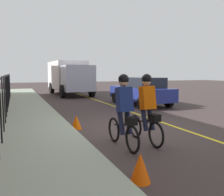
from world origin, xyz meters
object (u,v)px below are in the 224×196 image
at_px(box_truck_background, 69,76).
at_px(patrol_sedan, 141,91).
at_px(cyclist_lead, 147,109).
at_px(traffic_cone_near, 76,122).
at_px(cyclist_follow, 124,112).
at_px(traffic_cone_far, 140,167).

bearing_deg(box_truck_background, patrol_sedan, 14.62).
height_order(cyclist_lead, traffic_cone_near, cyclist_lead).
distance_m(cyclist_lead, cyclist_follow, 0.74).
height_order(cyclist_lead, cyclist_follow, same).
bearing_deg(cyclist_follow, box_truck_background, -8.52).
bearing_deg(cyclist_lead, cyclist_follow, 99.96).
bearing_deg(box_truck_background, cyclist_lead, -6.49).
xyz_separation_m(box_truck_background, traffic_cone_far, (-16.75, 2.30, -1.29)).
distance_m(cyclist_follow, patrol_sedan, 8.11).
distance_m(cyclist_follow, traffic_cone_near, 2.58).
relative_size(cyclist_follow, box_truck_background, 0.27).
bearing_deg(cyclist_follow, cyclist_lead, -80.04).
distance_m(patrol_sedan, box_truck_background, 8.41).
bearing_deg(traffic_cone_far, box_truck_background, -7.82).
height_order(box_truck_background, traffic_cone_far, box_truck_background).
height_order(cyclist_lead, box_truck_background, box_truck_background).
distance_m(box_truck_background, traffic_cone_far, 16.96).
xyz_separation_m(patrol_sedan, traffic_cone_near, (-4.50, 4.85, -0.59)).
height_order(patrol_sedan, traffic_cone_near, patrol_sedan).
relative_size(patrol_sedan, traffic_cone_far, 8.71).
distance_m(cyclist_lead, patrol_sedan, 7.62).
bearing_deg(patrol_sedan, box_truck_background, 13.40).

